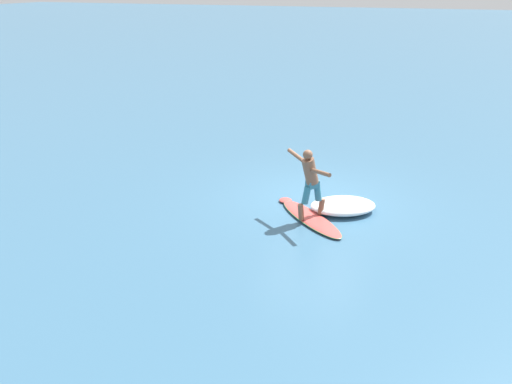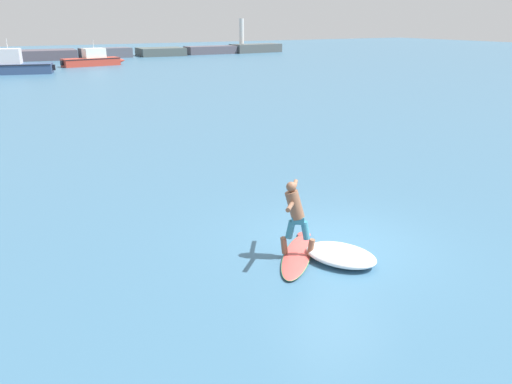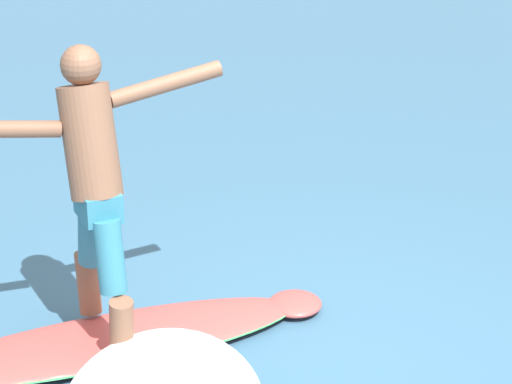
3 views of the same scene
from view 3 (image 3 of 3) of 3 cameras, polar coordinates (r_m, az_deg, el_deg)
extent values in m
ellipsoid|color=#D54E48|center=(6.87, -7.05, -6.99)|extent=(1.94, 2.07, 0.10)
ellipsoid|color=#D54E48|center=(7.19, 1.85, -5.28)|extent=(0.45, 0.45, 0.08)
ellipsoid|color=#339E56|center=(6.87, -7.05, -6.99)|extent=(1.96, 2.09, 0.04)
cylinder|color=brown|center=(7.00, -7.90, -4.25)|extent=(0.22, 0.21, 0.38)
cylinder|color=teal|center=(6.71, -7.75, -1.87)|extent=(0.26, 0.25, 0.42)
cylinder|color=brown|center=(6.52, -6.35, -6.48)|extent=(0.22, 0.21, 0.38)
cylinder|color=teal|center=(6.44, -6.88, -3.02)|extent=(0.26, 0.25, 0.42)
cube|color=teal|center=(6.47, -7.44, -0.55)|extent=(0.33, 0.32, 0.16)
cylinder|color=brown|center=(6.42, -7.82, 2.38)|extent=(0.51, 0.49, 0.65)
sphere|color=brown|center=(6.36, -8.25, 5.93)|extent=(0.22, 0.22, 0.22)
cylinder|color=brown|center=(6.32, -11.98, 2.91)|extent=(0.49, 0.55, 0.20)
cylinder|color=brown|center=(6.52, -4.27, 5.09)|extent=(0.47, 0.55, 0.19)
camera|label=1|loc=(13.75, -58.40, 19.99)|focal=35.00mm
camera|label=2|loc=(9.55, -87.36, 9.79)|focal=35.00mm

